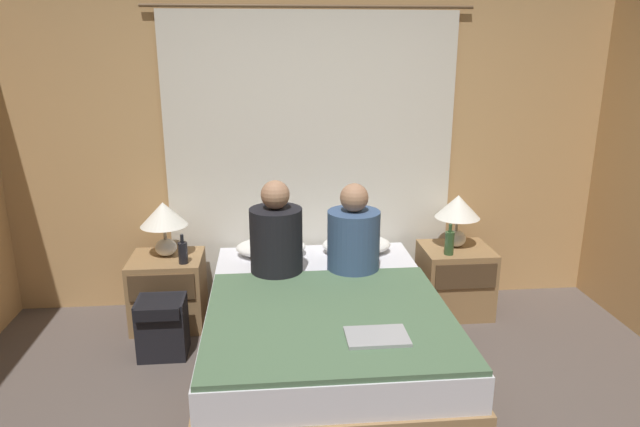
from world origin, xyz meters
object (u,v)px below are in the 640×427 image
object	(u,v)px
lamp_left	(164,218)
person_right_in_bed	(354,237)
bed	(324,334)
lamp_right	(458,211)
laptop_on_bed	(377,336)
nightstand_left	(168,291)
pillow_right	(357,245)
nightstand_right	(455,280)
backpack_on_floor	(162,324)
pillow_left	(271,247)
beer_bottle_on_right_stand	(449,243)
beer_bottle_on_left_stand	(183,252)
person_left_in_bed	(276,237)

from	to	relation	value
lamp_left	person_right_in_bed	size ratio (longest dim) A/B	0.64
bed	lamp_right	world-z (taller)	lamp_right
lamp_right	laptop_on_bed	xyz separation A→B (m)	(-0.86, -1.35, -0.27)
nightstand_left	pillow_right	size ratio (longest dim) A/B	1.01
nightstand_right	backpack_on_floor	world-z (taller)	nightstand_right
person_right_in_bed	backpack_on_floor	world-z (taller)	person_right_in_bed
pillow_left	laptop_on_bed	bearing A→B (deg)	-68.61
lamp_left	beer_bottle_on_right_stand	distance (m)	2.06
person_right_in_bed	backpack_on_floor	size ratio (longest dim) A/B	1.55
person_right_in_bed	beer_bottle_on_left_stand	bearing A→B (deg)	170.28
lamp_left	pillow_left	bearing A→B (deg)	0.49
pillow_left	person_right_in_bed	xyz separation A→B (m)	(0.55, -0.37, 0.19)
nightstand_left	lamp_right	bearing A→B (deg)	1.18
person_left_in_bed	laptop_on_bed	xyz separation A→B (m)	(0.50, -0.98, -0.23)
lamp_left	beer_bottle_on_left_stand	world-z (taller)	lamp_left
lamp_left	pillow_right	size ratio (longest dim) A/B	0.78
backpack_on_floor	nightstand_right	bearing A→B (deg)	12.18
bed	nightstand_right	bearing A→B (deg)	33.79
nightstand_left	nightstand_right	world-z (taller)	same
bed	person_left_in_bed	distance (m)	0.71
person_right_in_bed	laptop_on_bed	world-z (taller)	person_right_in_bed
nightstand_right	lamp_left	distance (m)	2.21
beer_bottle_on_right_stand	backpack_on_floor	size ratio (longest dim) A/B	0.58
lamp_right	beer_bottle_on_left_stand	world-z (taller)	lamp_right
lamp_right	beer_bottle_on_left_stand	distance (m)	2.02
person_left_in_bed	backpack_on_floor	distance (m)	0.94
nightstand_left	person_left_in_bed	size ratio (longest dim) A/B	0.80
lamp_left	beer_bottle_on_right_stand	bearing A→B (deg)	-4.71
person_left_in_bed	nightstand_right	bearing A→B (deg)	13.43
pillow_right	beer_bottle_on_right_stand	size ratio (longest dim) A/B	2.21
pillow_left	beer_bottle_on_left_stand	bearing A→B (deg)	-164.03
pillow_left	nightstand_left	bearing A→B (deg)	-176.15
beer_bottle_on_left_stand	laptop_on_bed	world-z (taller)	beer_bottle_on_left_stand
laptop_on_bed	lamp_left	bearing A→B (deg)	133.61
bed	person_right_in_bed	xyz separation A→B (m)	(0.24, 0.39, 0.50)
person_right_in_bed	bed	bearing A→B (deg)	-120.89
nightstand_left	lamp_right	world-z (taller)	lamp_right
beer_bottle_on_right_stand	backpack_on_floor	distance (m)	2.07
pillow_right	beer_bottle_on_right_stand	distance (m)	0.68
beer_bottle_on_right_stand	laptop_on_bed	world-z (taller)	beer_bottle_on_right_stand
pillow_right	beer_bottle_on_left_stand	distance (m)	1.26
nightstand_right	beer_bottle_on_right_stand	world-z (taller)	beer_bottle_on_right_stand
person_left_in_bed	person_right_in_bed	world-z (taller)	person_left_in_bed
nightstand_right	laptop_on_bed	xyz separation A→B (m)	(-0.86, -1.30, 0.27)
beer_bottle_on_left_stand	beer_bottle_on_right_stand	distance (m)	1.90
beer_bottle_on_left_stand	person_right_in_bed	bearing A→B (deg)	-9.72
beer_bottle_on_left_stand	laptop_on_bed	size ratio (longest dim) A/B	0.66
pillow_right	backpack_on_floor	xyz separation A→B (m)	(-1.36, -0.51, -0.33)
person_left_in_bed	lamp_left	bearing A→B (deg)	155.03
nightstand_left	beer_bottle_on_left_stand	xyz separation A→B (m)	(0.14, -0.12, 0.34)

